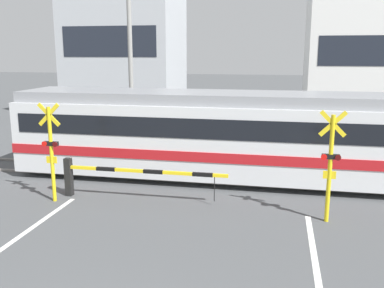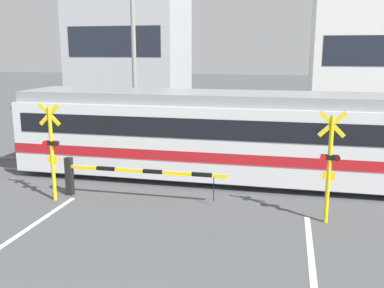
% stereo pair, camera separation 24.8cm
% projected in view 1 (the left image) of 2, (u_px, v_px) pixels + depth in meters
% --- Properties ---
extents(rail_track_near, '(50.00, 0.10, 0.08)m').
position_uv_depth(rail_track_near, '(199.00, 182.00, 14.42)').
color(rail_track_near, gray).
rests_on(rail_track_near, ground_plane).
extents(rail_track_far, '(50.00, 0.10, 0.08)m').
position_uv_depth(rail_track_far, '(206.00, 171.00, 15.79)').
color(rail_track_far, gray).
rests_on(rail_track_far, ground_plane).
extents(commuter_train, '(16.02, 2.82, 3.00)m').
position_uv_depth(commuter_train, '(247.00, 134.00, 14.47)').
color(commuter_train, silver).
rests_on(commuter_train, ground_plane).
extents(crossing_barrier_near, '(5.00, 0.20, 1.18)m').
position_uv_depth(crossing_barrier_near, '(112.00, 174.00, 12.76)').
color(crossing_barrier_near, black).
rests_on(crossing_barrier_near, ground_plane).
extents(crossing_barrier_far, '(5.00, 0.20, 1.18)m').
position_uv_depth(crossing_barrier_far, '(271.00, 140.00, 17.65)').
color(crossing_barrier_far, black).
rests_on(crossing_barrier_far, ground_plane).
extents(crossing_signal_left, '(0.68, 0.15, 2.93)m').
position_uv_depth(crossing_signal_left, '(51.00, 148.00, 12.37)').
color(crossing_signal_left, yellow).
rests_on(crossing_signal_left, ground_plane).
extents(crossing_signal_right, '(0.68, 0.15, 2.93)m').
position_uv_depth(crossing_signal_right, '(330.00, 162.00, 10.84)').
color(crossing_signal_right, yellow).
rests_on(crossing_signal_right, ground_plane).
extents(pedestrian, '(0.38, 0.22, 1.60)m').
position_uv_depth(pedestrian, '(197.00, 127.00, 19.88)').
color(pedestrian, '#33384C').
rests_on(pedestrian, ground_plane).
extents(building_left_of_street, '(6.98, 5.67, 8.96)m').
position_uv_depth(building_left_of_street, '(126.00, 49.00, 28.09)').
color(building_left_of_street, '#B2B7BC').
rests_on(building_left_of_street, ground_plane).
extents(building_right_of_street, '(5.62, 5.67, 7.97)m').
position_uv_depth(building_right_of_street, '(355.00, 58.00, 25.37)').
color(building_right_of_street, white).
rests_on(building_right_of_street, ground_plane).
extents(utility_pole_streetside, '(0.22, 0.22, 7.75)m').
position_uv_depth(utility_pole_streetside, '(130.00, 61.00, 20.74)').
color(utility_pole_streetside, gray).
rests_on(utility_pole_streetside, ground_plane).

